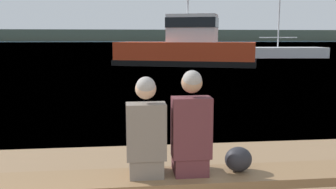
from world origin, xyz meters
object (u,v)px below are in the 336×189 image
at_px(person_left, 146,133).
at_px(moored_sailboat, 282,52).
at_px(person_right, 191,129).
at_px(bench_main, 111,185).
at_px(tugboat_red, 187,49).
at_px(shopping_bag, 238,159).

distance_m(person_left, moored_sailboat, 32.85).
bearing_deg(person_right, person_left, 179.84).
xyz_separation_m(person_left, moored_sailboat, (14.16, 29.65, -0.42)).
bearing_deg(bench_main, tugboat_red, 78.61).
xyz_separation_m(bench_main, person_right, (0.79, -0.00, 0.54)).
bearing_deg(person_right, bench_main, 179.81).
bearing_deg(bench_main, shopping_bag, 1.31).
bearing_deg(tugboat_red, person_right, -169.32).
relative_size(person_left, person_right, 0.95).
height_order(person_left, moored_sailboat, moored_sailboat).
relative_size(tugboat_red, moored_sailboat, 1.24).
bearing_deg(person_left, bench_main, 179.77).
relative_size(shopping_bag, moored_sailboat, 0.04).
xyz_separation_m(bench_main, shopping_bag, (1.29, 0.03, 0.20)).
distance_m(person_left, person_right, 0.44).
bearing_deg(moored_sailboat, person_right, 158.88).
relative_size(person_right, shopping_bag, 3.77).
bearing_deg(person_right, shopping_bag, 3.70).
height_order(person_right, moored_sailboat, moored_sailboat).
bearing_deg(tugboat_red, shopping_bag, -168.02).
height_order(person_left, tugboat_red, tugboat_red).
relative_size(bench_main, person_right, 8.37).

